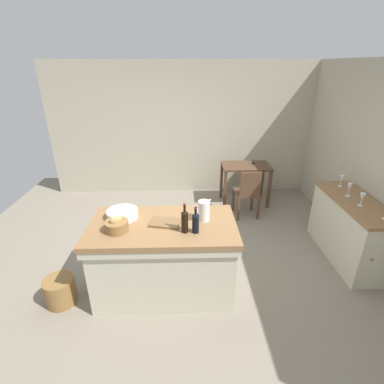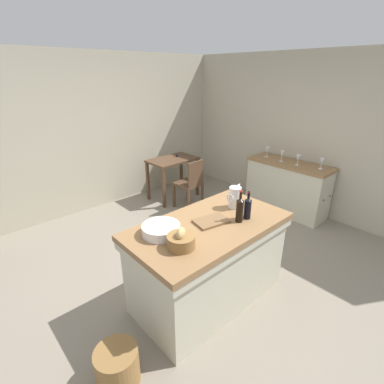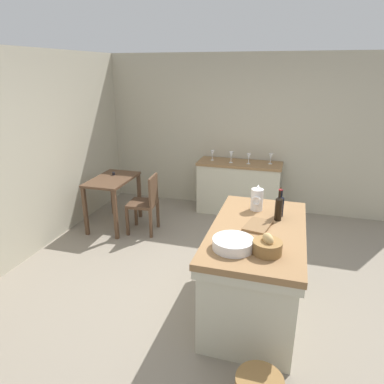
{
  "view_description": "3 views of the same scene",
  "coord_description": "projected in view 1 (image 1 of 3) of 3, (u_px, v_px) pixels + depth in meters",
  "views": [
    {
      "loc": [
        -0.0,
        -3.11,
        2.5
      ],
      "look_at": [
        0.1,
        0.17,
        1.03
      ],
      "focal_mm": 26.53,
      "sensor_mm": 36.0,
      "label": 1
    },
    {
      "loc": [
        -2.01,
        -2.1,
        2.28
      ],
      "look_at": [
        0.12,
        0.24,
        0.93
      ],
      "focal_mm": 26.58,
      "sensor_mm": 36.0,
      "label": 2
    },
    {
      "loc": [
        -3.32,
        -0.66,
        2.36
      ],
      "look_at": [
        0.31,
        0.41,
        1.01
      ],
      "focal_mm": 32.57,
      "sensor_mm": 36.0,
      "label": 3
    }
  ],
  "objects": [
    {
      "name": "wine_bottle_amber",
      "position": [
        185.0,
        221.0,
        2.91
      ],
      "size": [
        0.07,
        0.07,
        0.33
      ],
      "color": "black",
      "rests_on": "island_table"
    },
    {
      "name": "side_cabinet",
      "position": [
        349.0,
        229.0,
        3.89
      ],
      "size": [
        0.52,
        1.4,
        0.88
      ],
      "color": "olive",
      "rests_on": "ground"
    },
    {
      "name": "wine_glass_right",
      "position": [
        342.0,
        179.0,
        4.09
      ],
      "size": [
        0.07,
        0.07,
        0.17
      ],
      "color": "white",
      "rests_on": "side_cabinet"
    },
    {
      "name": "pitcher",
      "position": [
        204.0,
        211.0,
        3.13
      ],
      "size": [
        0.17,
        0.13,
        0.28
      ],
      "color": "white",
      "rests_on": "island_table"
    },
    {
      "name": "wine_bottle_dark",
      "position": [
        196.0,
        222.0,
        2.91
      ],
      "size": [
        0.07,
        0.07,
        0.29
      ],
      "color": "black",
      "rests_on": "island_table"
    },
    {
      "name": "wall_back",
      "position": [
        184.0,
        130.0,
        5.7
      ],
      "size": [
        5.32,
        0.12,
        2.6
      ],
      "primitive_type": "cube",
      "color": "#B2AA93",
      "rests_on": "ground"
    },
    {
      "name": "bread_basket",
      "position": [
        117.0,
        225.0,
        2.96
      ],
      "size": [
        0.24,
        0.24,
        0.18
      ],
      "color": "olive",
      "rests_on": "island_table"
    },
    {
      "name": "writing_desk",
      "position": [
        245.0,
        172.0,
        5.39
      ],
      "size": [
        0.91,
        0.57,
        0.83
      ],
      "color": "#513826",
      "rests_on": "ground"
    },
    {
      "name": "wooden_chair",
      "position": [
        248.0,
        192.0,
        4.93
      ],
      "size": [
        0.43,
        0.43,
        0.89
      ],
      "color": "#513826",
      "rests_on": "ground"
    },
    {
      "name": "wash_bowl",
      "position": [
        122.0,
        214.0,
        3.22
      ],
      "size": [
        0.35,
        0.35,
        0.09
      ],
      "primitive_type": "cylinder",
      "color": "white",
      "rests_on": "island_table"
    },
    {
      "name": "ground_plane",
      "position": [
        185.0,
        266.0,
        3.87
      ],
      "size": [
        6.76,
        6.76,
        0.0
      ],
      "primitive_type": "plane",
      "color": "gray"
    },
    {
      "name": "wicker_hamper",
      "position": [
        60.0,
        291.0,
        3.22
      ],
      "size": [
        0.34,
        0.34,
        0.32
      ],
      "primitive_type": "cylinder",
      "color": "olive",
      "rests_on": "ground"
    },
    {
      "name": "island_table",
      "position": [
        164.0,
        255.0,
        3.28
      ],
      "size": [
        1.63,
        0.88,
        0.91
      ],
      "color": "olive",
      "rests_on": "ground"
    },
    {
      "name": "wine_glass_left",
      "position": [
        362.0,
        197.0,
        3.53
      ],
      "size": [
        0.07,
        0.07,
        0.17
      ],
      "color": "white",
      "rests_on": "side_cabinet"
    },
    {
      "name": "wine_glass_middle",
      "position": [
        350.0,
        187.0,
        3.78
      ],
      "size": [
        0.07,
        0.07,
        0.19
      ],
      "color": "white",
      "rests_on": "side_cabinet"
    },
    {
      "name": "cutting_board",
      "position": [
        165.0,
        223.0,
        3.11
      ],
      "size": [
        0.36,
        0.28,
        0.02
      ],
      "primitive_type": "cube",
      "rotation": [
        0.0,
        0.0,
        -0.2
      ],
      "color": "brown",
      "rests_on": "island_table"
    }
  ]
}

